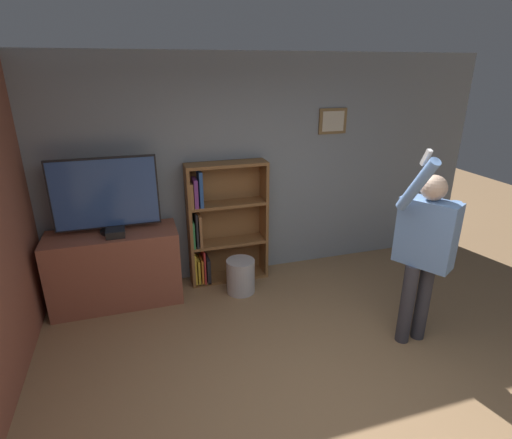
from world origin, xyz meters
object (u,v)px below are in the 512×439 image
object	(u,v)px
game_console	(116,233)
television	(106,195)
bookshelf	(220,225)
waste_bin	(241,276)
person	(425,245)

from	to	relation	value
game_console	television	bearing A→B (deg)	113.96
television	bookshelf	bearing A→B (deg)	7.22
bookshelf	waste_bin	world-z (taller)	bookshelf
television	person	size ratio (longest dim) A/B	0.56
bookshelf	person	distance (m)	2.33
waste_bin	game_console	bearing A→B (deg)	175.55
game_console	person	size ratio (longest dim) A/B	0.10
television	bookshelf	size ratio (longest dim) A/B	0.72
television	person	distance (m)	3.19
person	waste_bin	bearing A→B (deg)	-164.57
game_console	bookshelf	xyz separation A→B (m)	(1.19, 0.28, -0.17)
television	person	bearing A→B (deg)	-29.89
television	waste_bin	xyz separation A→B (m)	(1.39, -0.23, -1.07)
waste_bin	person	bearing A→B (deg)	-44.72
game_console	waste_bin	distance (m)	1.50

